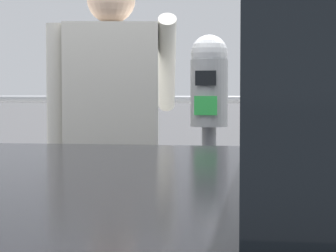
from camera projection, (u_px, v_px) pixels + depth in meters
name	position (u px, v px, depth m)	size (l,w,h in m)	color
parking_meter	(209.00, 116.00, 3.22)	(0.18, 0.19, 1.46)	slate
pedestrian_at_meter	(112.00, 128.00, 3.27)	(0.63, 0.65, 1.76)	slate
background_railing	(209.00, 137.00, 5.25)	(24.06, 0.06, 1.16)	gray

